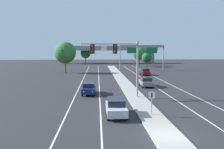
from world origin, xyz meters
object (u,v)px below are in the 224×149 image
object	(u,v)px
highway_sign_gantry	(142,49)
tree_far_right_b	(139,53)
car_receding_darkred	(145,72)
car_oncoming_navy	(89,88)
tree_far_left_a	(65,53)
overhead_signal_mast	(119,57)
tree_far_left_c	(85,53)
tree_far_right_a	(143,53)
car_receding_grey	(146,82)
car_oncoming_silver	(116,107)
tree_far_right_c	(147,58)
median_sign_post	(152,99)

from	to	relation	value
highway_sign_gantry	tree_far_right_b	bearing A→B (deg)	82.55
car_receding_darkred	car_oncoming_navy	bearing A→B (deg)	-117.58
tree_far_right_b	tree_far_left_a	xyz separation A→B (m)	(-24.15, -26.32, 0.63)
overhead_signal_mast	car_oncoming_navy	xyz separation A→B (m)	(-4.03, 2.95, -4.51)
tree_far_left_c	tree_far_right_a	bearing A→B (deg)	-4.35
highway_sign_gantry	car_oncoming_navy	bearing A→B (deg)	-110.83
car_receding_darkred	tree_far_right_b	size ratio (longest dim) A/B	0.62
car_receding_grey	tree_far_left_c	distance (m)	72.49
car_receding_grey	highway_sign_gantry	xyz separation A→B (m)	(5.05, 31.61, 5.34)
car_oncoming_silver	tree_far_right_a	bearing A→B (deg)	77.77
tree_far_right_a	tree_far_right_b	bearing A→B (deg)	-104.90
tree_far_right_b	tree_far_right_a	world-z (taller)	tree_far_right_b
car_oncoming_navy	car_receding_darkred	distance (m)	27.48
car_receding_grey	tree_far_right_c	size ratio (longest dim) A/B	0.89
highway_sign_gantry	tree_far_left_a	size ratio (longest dim) A/B	1.62
car_oncoming_navy	tree_far_right_b	distance (m)	59.87
car_receding_grey	car_oncoming_navy	bearing A→B (deg)	-146.34
overhead_signal_mast	tree_far_right_b	distance (m)	61.61
median_sign_post	tree_far_right_c	world-z (taller)	tree_far_right_c
tree_far_right_c	tree_far_right_b	size ratio (longest dim) A/B	0.70
tree_far_right_b	tree_far_left_a	bearing A→B (deg)	-132.54
median_sign_post	car_receding_darkred	distance (m)	36.64
median_sign_post	tree_far_right_b	xyz separation A→B (m)	(10.65, 69.00, 3.15)
car_receding_grey	tree_far_right_a	xyz separation A→B (m)	(12.41, 69.16, 3.46)
car_oncoming_silver	tree_far_right_b	distance (m)	70.16
car_oncoming_silver	tree_far_left_c	distance (m)	89.06
tree_far_left_c	tree_far_left_a	bearing A→B (deg)	-93.78
car_receding_grey	tree_far_right_c	bearing A→B (deg)	78.41
tree_far_right_a	tree_far_left_c	bearing A→B (deg)	175.65
median_sign_post	car_oncoming_navy	size ratio (longest dim) A/B	0.49
overhead_signal_mast	median_sign_post	distance (m)	9.79
median_sign_post	car_receding_darkred	bearing A→B (deg)	79.88
tree_far_right_a	tree_far_left_a	bearing A→B (deg)	-123.11
tree_far_right_c	tree_far_left_a	distance (m)	31.81
overhead_signal_mast	car_receding_grey	bearing A→B (deg)	59.89
car_oncoming_silver	tree_far_right_a	xyz separation A→B (m)	(18.80, 86.73, 3.46)
tree_far_left_c	car_receding_darkred	bearing A→B (deg)	-72.35
car_oncoming_silver	tree_far_right_c	world-z (taller)	tree_far_right_c
car_oncoming_silver	car_receding_grey	world-z (taller)	same
car_receding_grey	tree_far_right_a	distance (m)	70.35
highway_sign_gantry	tree_far_right_c	bearing A→B (deg)	72.06
tree_far_left_c	median_sign_post	bearing A→B (deg)	-83.32
median_sign_post	tree_far_right_b	bearing A→B (deg)	81.22
median_sign_post	car_receding_darkred	world-z (taller)	median_sign_post
overhead_signal_mast	car_receding_darkred	bearing A→B (deg)	72.34
tree_far_right_c	car_oncoming_silver	bearing A→B (deg)	-104.06
car_oncoming_silver	tree_far_right_c	distance (m)	63.16
highway_sign_gantry	tree_far_left_a	world-z (taller)	tree_far_left_a
tree_far_left_a	tree_far_right_a	size ratio (longest dim) A/B	1.25
tree_far_left_a	car_receding_grey	bearing A→B (deg)	-56.22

